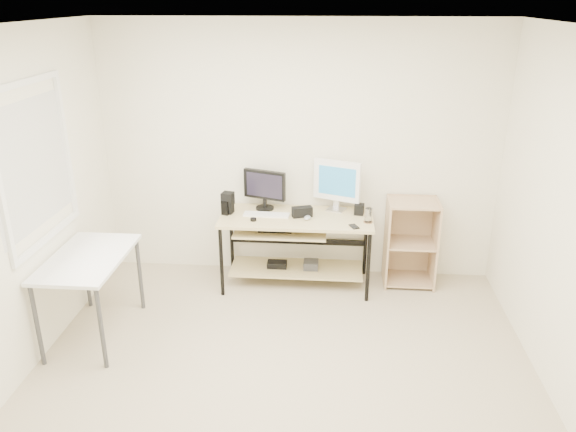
# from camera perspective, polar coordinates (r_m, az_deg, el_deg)

# --- Properties ---
(room) EXTENTS (4.01, 4.01, 2.62)m
(room) POSITION_cam_1_polar(r_m,az_deg,el_deg) (3.84, -2.79, -0.94)
(room) COLOR #B9AA8E
(room) RESTS_ON ground
(desk) EXTENTS (1.50, 0.65, 0.75)m
(desk) POSITION_cam_1_polar(r_m,az_deg,el_deg) (5.61, 0.58, -2.01)
(desk) COLOR #CEBC83
(desk) RESTS_ON ground
(side_table) EXTENTS (0.60, 1.00, 0.75)m
(side_table) POSITION_cam_1_polar(r_m,az_deg,el_deg) (5.01, -19.64, -4.73)
(side_table) COLOR white
(side_table) RESTS_ON ground
(shelf_unit) EXTENTS (0.50, 0.40, 0.90)m
(shelf_unit) POSITION_cam_1_polar(r_m,az_deg,el_deg) (5.84, 12.29, -2.49)
(shelf_unit) COLOR tan
(shelf_unit) RESTS_ON ground
(black_monitor) EXTENTS (0.43, 0.19, 0.41)m
(black_monitor) POSITION_cam_1_polar(r_m,az_deg,el_deg) (5.64, -2.40, 2.94)
(black_monitor) COLOR black
(black_monitor) RESTS_ON desk
(white_imac) EXTENTS (0.47, 0.22, 0.52)m
(white_imac) POSITION_cam_1_polar(r_m,az_deg,el_deg) (5.60, 5.00, 3.45)
(white_imac) COLOR silver
(white_imac) RESTS_ON desk
(keyboard) EXTENTS (0.46, 0.15, 0.02)m
(keyboard) POSITION_cam_1_polar(r_m,az_deg,el_deg) (5.55, -2.21, 0.14)
(keyboard) COLOR white
(keyboard) RESTS_ON desk
(mouse) EXTENTS (0.08, 0.11, 0.04)m
(mouse) POSITION_cam_1_polar(r_m,az_deg,el_deg) (5.45, 1.98, -0.17)
(mouse) COLOR #BBBBC0
(mouse) RESTS_ON desk
(center_speaker) EXTENTS (0.21, 0.14, 0.10)m
(center_speaker) POSITION_cam_1_polar(r_m,az_deg,el_deg) (5.51, 1.44, 0.43)
(center_speaker) COLOR black
(center_speaker) RESTS_ON desk
(speaker_left) EXTENTS (0.13, 0.13, 0.22)m
(speaker_left) POSITION_cam_1_polar(r_m,az_deg,el_deg) (5.60, -6.13, 1.39)
(speaker_left) COLOR black
(speaker_left) RESTS_ON desk
(speaker_right) EXTENTS (0.10, 0.10, 0.11)m
(speaker_right) POSITION_cam_1_polar(r_m,az_deg,el_deg) (5.60, 7.25, 0.69)
(speaker_right) COLOR black
(speaker_right) RESTS_ON desk
(audio_controller) EXTENTS (0.08, 0.07, 0.14)m
(audio_controller) POSITION_cam_1_polar(r_m,az_deg,el_deg) (5.57, -6.40, 0.80)
(audio_controller) COLOR black
(audio_controller) RESTS_ON desk
(volume_puck) EXTENTS (0.08, 0.08, 0.03)m
(volume_puck) POSITION_cam_1_polar(r_m,az_deg,el_deg) (5.42, -3.55, -0.35)
(volume_puck) COLOR black
(volume_puck) RESTS_ON desk
(smartphone) EXTENTS (0.10, 0.13, 0.01)m
(smartphone) POSITION_cam_1_polar(r_m,az_deg,el_deg) (5.31, 6.73, -1.07)
(smartphone) COLOR black
(smartphone) RESTS_ON desk
(coaster) EXTENTS (0.11, 0.11, 0.01)m
(coaster) POSITION_cam_1_polar(r_m,az_deg,el_deg) (5.43, 8.12, -0.61)
(coaster) COLOR #8C623F
(coaster) RESTS_ON desk
(drinking_glass) EXTENTS (0.09, 0.09, 0.14)m
(drinking_glass) POSITION_cam_1_polar(r_m,az_deg,el_deg) (5.41, 8.16, 0.09)
(drinking_glass) COLOR white
(drinking_glass) RESTS_ON coaster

